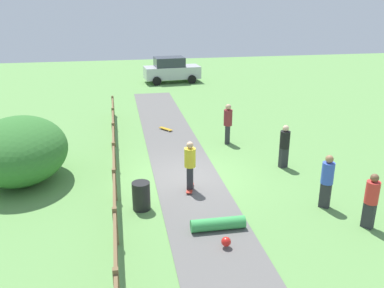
{
  "coord_description": "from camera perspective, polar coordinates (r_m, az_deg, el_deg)",
  "views": [
    {
      "loc": [
        -2.34,
        -13.52,
        6.29
      ],
      "look_at": [
        0.34,
        0.83,
        1.0
      ],
      "focal_mm": 38.36,
      "sensor_mm": 36.0,
      "label": 1
    }
  ],
  "objects": [
    {
      "name": "bystander_blue",
      "position": [
        13.36,
        18.27,
        -4.63
      ],
      "size": [
        0.54,
        0.54,
        1.75
      ],
      "color": "#2D2D33",
      "rests_on": "ground_plane"
    },
    {
      "name": "trash_bin",
      "position": [
        12.9,
        -7.07,
        -7.17
      ],
      "size": [
        0.56,
        0.56,
        0.9
      ],
      "primitive_type": "cylinder",
      "color": "black",
      "rests_on": "ground_plane"
    },
    {
      "name": "wooden_fence",
      "position": [
        14.65,
        -10.78,
        -3.03
      ],
      "size": [
        0.12,
        18.12,
        1.1
      ],
      "color": "brown",
      "rests_on": "ground_plane"
    },
    {
      "name": "ground_plane",
      "position": [
        15.1,
        -0.68,
        -4.71
      ],
      "size": [
        60.0,
        60.0,
        0.0
      ],
      "primitive_type": "plane",
      "color": "#60934C"
    },
    {
      "name": "bush_large",
      "position": [
        15.69,
        -22.84,
        -0.8
      ],
      "size": [
        3.29,
        3.95,
        2.32
      ],
      "primitive_type": "ellipsoid",
      "color": "#33702D",
      "rests_on": "ground_plane"
    },
    {
      "name": "skater_riding",
      "position": [
        13.74,
        -0.28,
        -2.74
      ],
      "size": [
        0.47,
        0.82,
        1.75
      ],
      "color": "#B23326",
      "rests_on": "asphalt_path"
    },
    {
      "name": "bystander_red",
      "position": [
        12.68,
        23.66,
        -6.96
      ],
      "size": [
        0.53,
        0.53,
        1.67
      ],
      "color": "#2D2D33",
      "rests_on": "ground_plane"
    },
    {
      "name": "bystander_black",
      "position": [
        16.05,
        12.74,
        -0.06
      ],
      "size": [
        0.47,
        0.47,
        1.71
      ],
      "color": "#2D2D33",
      "rests_on": "ground_plane"
    },
    {
      "name": "bystander_maroon",
      "position": [
        18.31,
        5.01,
        3.08
      ],
      "size": [
        0.49,
        0.49,
        1.82
      ],
      "color": "#2D2D33",
      "rests_on": "ground_plane"
    },
    {
      "name": "asphalt_path",
      "position": [
        15.09,
        -0.68,
        -4.67
      ],
      "size": [
        2.4,
        28.0,
        0.02
      ],
      "primitive_type": "cube",
      "color": "#605E5B",
      "rests_on": "ground_plane"
    },
    {
      "name": "skater_fallen",
      "position": [
        11.8,
        3.72,
        -11.21
      ],
      "size": [
        1.57,
        1.22,
        0.36
      ],
      "color": "green",
      "rests_on": "asphalt_path"
    },
    {
      "name": "skateboard_loose",
      "position": [
        20.33,
        -3.67,
        2.12
      ],
      "size": [
        0.64,
        0.76,
        0.08
      ],
      "color": "#BF8C19",
      "rests_on": "asphalt_path"
    },
    {
      "name": "parked_car_silver",
      "position": [
        31.87,
        -2.89,
        10.27
      ],
      "size": [
        4.31,
        2.24,
        1.92
      ],
      "color": "#B7B7BC",
      "rests_on": "ground_plane"
    }
  ]
}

